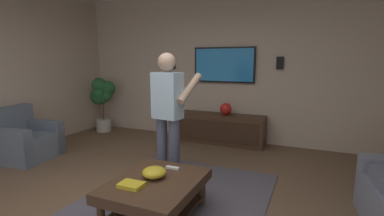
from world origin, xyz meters
name	(u,v)px	position (x,y,z in m)	size (l,w,h in m)	color
ground_plane	(136,215)	(0.00, 0.00, 0.00)	(7.45, 7.45, 0.00)	brown
wall_back_tv	(227,68)	(3.08, 0.00, 1.42)	(0.10, 6.41, 2.83)	#BCA893
area_rug	(166,208)	(0.23, -0.22, 0.01)	(2.68, 1.96, 0.01)	#514C56
armchair	(24,141)	(0.68, 2.60, 0.28)	(0.89, 0.90, 0.82)	slate
coffee_table	(156,190)	(0.03, -0.22, 0.30)	(1.00, 0.80, 0.40)	#422B1C
media_console	(219,129)	(2.75, 0.02, 0.28)	(0.45, 1.70, 0.55)	#422B1C
tv	(224,65)	(2.99, 0.02, 1.47)	(0.05, 1.19, 0.67)	black
person_standing	(168,109)	(0.91, 0.11, 0.93)	(0.59, 0.60, 1.64)	#4C5166
potted_plant_tall	(102,97)	(2.57, 2.64, 0.77)	(0.44, 0.52, 1.19)	#B7B2A8
bowl	(154,172)	(0.07, -0.18, 0.45)	(0.24, 0.24, 0.11)	gold
remote_white	(173,168)	(0.34, -0.24, 0.41)	(0.15, 0.04, 0.02)	white
book	(131,185)	(-0.19, -0.09, 0.42)	(0.22, 0.16, 0.04)	gold
vase_round	(226,109)	(2.77, -0.09, 0.66)	(0.22, 0.22, 0.22)	red
wall_speaker_left	(280,63)	(3.00, -1.00, 1.51)	(0.06, 0.12, 0.22)	black
wall_speaker_right	(172,63)	(3.00, 1.14, 1.49)	(0.06, 0.12, 0.22)	black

